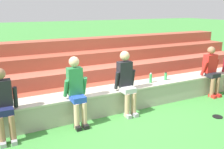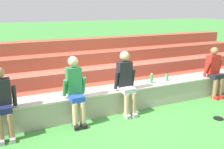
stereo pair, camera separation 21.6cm
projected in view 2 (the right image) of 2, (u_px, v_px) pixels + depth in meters
The scene contains 10 objects.
ground_plane at pixel (122, 113), 5.85m from camera, with size 80.00×80.00×0.00m, color #428E3D.
stone_seating_wall at pixel (117, 98), 6.03m from camera, with size 9.97×0.62×0.55m.
brick_bleachers at pixel (88, 69), 7.82m from camera, with size 11.55×2.43×1.43m.
person_left_of_center at pixel (2, 101), 4.59m from camera, with size 0.52×0.51×1.37m.
person_center at pixel (75, 89), 5.16m from camera, with size 0.48×0.55×1.46m.
person_right_of_center at pixel (126, 81), 5.67m from camera, with size 0.51×0.55×1.47m.
person_far_right at pixel (214, 70), 6.80m from camera, with size 0.54×0.50×1.38m.
water_bottle_mid_left at pixel (167, 77), 6.52m from camera, with size 0.07×0.07×0.21m.
water_bottle_mid_right at pixel (152, 78), 6.31m from camera, with size 0.07×0.07×0.25m.
frisbee at pixel (218, 118), 5.56m from camera, with size 0.22×0.22×0.02m, color black.
Camera 2 is at (-2.48, -4.81, 2.42)m, focal length 39.74 mm.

